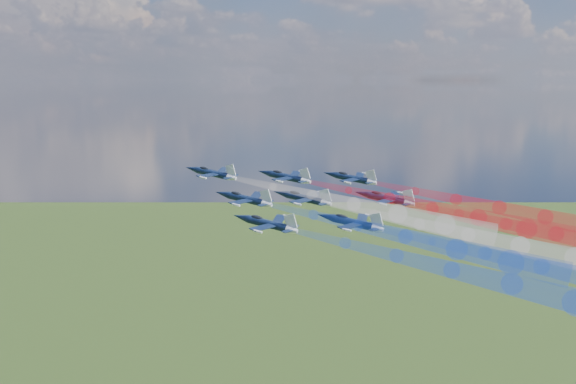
{
  "coord_description": "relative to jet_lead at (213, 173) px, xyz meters",
  "views": [
    {
      "loc": [
        -15.54,
        -115.54,
        180.44
      ],
      "look_at": [
        15.49,
        17.15,
        157.62
      ],
      "focal_mm": 41.65,
      "sensor_mm": 36.0,
      "label": 1
    }
  ],
  "objects": [
    {
      "name": "jet_lead",
      "position": [
        0.0,
        0.0,
        0.0
      ],
      "size": [
        17.54,
        17.51,
        6.0
      ],
      "primitive_type": null,
      "rotation": [
        0.12,
        -0.07,
        0.84
      ],
      "color": "black"
    },
    {
      "name": "trail_lead",
      "position": [
        24.84,
        -21.92,
        -3.95
      ],
      "size": [
        43.92,
        39.91,
        11.3
      ],
      "primitive_type": null,
      "rotation": [
        0.12,
        -0.07,
        0.84
      ],
      "color": "white"
    },
    {
      "name": "jet_inner_left",
      "position": [
        4.7,
        -14.91,
        -3.29
      ],
      "size": [
        17.54,
        17.51,
        6.0
      ],
      "primitive_type": null,
      "rotation": [
        0.12,
        -0.07,
        0.84
      ],
      "color": "black"
    },
    {
      "name": "trail_inner_left",
      "position": [
        29.54,
        -36.83,
        -7.24
      ],
      "size": [
        43.92,
        39.91,
        11.3
      ],
      "primitive_type": null,
      "rotation": [
        0.12,
        -0.07,
        0.84
      ],
      "color": "blue"
    },
    {
      "name": "jet_inner_right",
      "position": [
        16.11,
        -1.36,
        -1.13
      ],
      "size": [
        17.54,
        17.51,
        6.0
      ],
      "primitive_type": null,
      "rotation": [
        0.12,
        -0.07,
        0.84
      ],
      "color": "black"
    },
    {
      "name": "trail_inner_right",
      "position": [
        40.94,
        -23.28,
        -5.08
      ],
      "size": [
        43.92,
        39.91,
        11.3
      ],
      "primitive_type": null,
      "rotation": [
        0.12,
        -0.07,
        0.84
      ],
      "color": "red"
    },
    {
      "name": "jet_outer_left",
      "position": [
        6.08,
        -29.95,
        -5.22
      ],
      "size": [
        17.54,
        17.51,
        6.0
      ],
      "primitive_type": null,
      "rotation": [
        0.12,
        -0.07,
        0.84
      ],
      "color": "black"
    },
    {
      "name": "trail_outer_left",
      "position": [
        30.92,
        -51.87,
        -9.17
      ],
      "size": [
        43.92,
        39.91,
        11.3
      ],
      "primitive_type": null,
      "rotation": [
        0.12,
        -0.07,
        0.84
      ],
      "color": "blue"
    },
    {
      "name": "jet_center_third",
      "position": [
        16.75,
        -14.98,
        -3.63
      ],
      "size": [
        17.54,
        17.51,
        6.0
      ],
      "primitive_type": null,
      "rotation": [
        0.12,
        -0.07,
        0.84
      ],
      "color": "black"
    },
    {
      "name": "trail_center_third",
      "position": [
        41.58,
        -36.9,
        -7.58
      ],
      "size": [
        43.92,
        39.91,
        11.3
      ],
      "primitive_type": null,
      "rotation": [
        0.12,
        -0.07,
        0.84
      ],
      "color": "white"
    },
    {
      "name": "jet_outer_right",
      "position": [
        32.05,
        0.48,
        -2.22
      ],
      "size": [
        17.54,
        17.51,
        6.0
      ],
      "primitive_type": null,
      "rotation": [
        0.12,
        -0.07,
        0.84
      ],
      "color": "black"
    },
    {
      "name": "trail_outer_right",
      "position": [
        56.88,
        -21.44,
        -6.17
      ],
      "size": [
        43.92,
        39.91,
        11.3
      ],
      "primitive_type": null,
      "rotation": [
        0.12,
        -0.07,
        0.84
      ],
      "color": "red"
    },
    {
      "name": "jet_rear_left",
      "position": [
        22.1,
        -29.61,
        -5.85
      ],
      "size": [
        17.54,
        17.51,
        6.0
      ],
      "primitive_type": null,
      "rotation": [
        0.12,
        -0.07,
        0.84
      ],
      "color": "black"
    },
    {
      "name": "trail_rear_left",
      "position": [
        46.94,
        -51.52,
        -9.8
      ],
      "size": [
        43.92,
        39.91,
        11.3
      ],
      "primitive_type": null,
      "rotation": [
        0.12,
        -0.07,
        0.84
      ],
      "color": "blue"
    },
    {
      "name": "jet_rear_right",
      "position": [
        34.08,
        -16.07,
        -4.2
      ],
      "size": [
        17.54,
        17.51,
        6.0
      ],
      "primitive_type": null,
      "rotation": [
        0.12,
        -0.07,
        0.84
      ],
      "color": "black"
    },
    {
      "name": "trail_rear_right",
      "position": [
        58.92,
        -37.99,
        -8.15
      ],
      "size": [
        43.92,
        39.91,
        11.3
      ],
      "primitive_type": null,
      "rotation": [
        0.12,
        -0.07,
        0.84
      ],
      "color": "red"
    }
  ]
}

